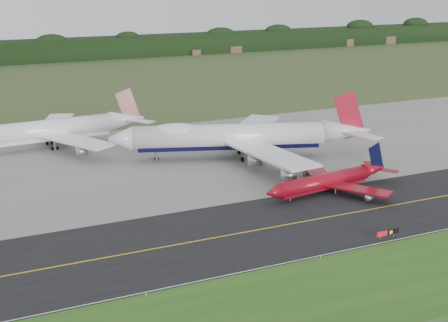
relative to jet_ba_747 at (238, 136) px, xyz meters
The scene contains 13 objects.
ground 46.49m from the jet_ba_747, 106.67° to the right, with size 600.00×600.00×0.00m, color #314520.
grass_verge 80.47m from the jet_ba_747, 99.48° to the right, with size 400.00×30.00×0.01m, color #255B1B.
taxiway 50.30m from the jet_ba_747, 105.35° to the right, with size 400.00×32.00×0.02m, color black.
apron 16.19m from the jet_ba_747, 152.49° to the left, with size 400.00×78.00×0.01m, color gray.
taxiway_centreline 50.30m from the jet_ba_747, 105.35° to the right, with size 400.00×0.40×0.00m, color gold.
taxiway_edge_line 65.28m from the jet_ba_747, 101.73° to the right, with size 400.00×0.25×0.00m, color silver.
horizon_treeline 230.03m from the jet_ba_747, 93.29° to the left, with size 700.00×25.00×12.00m.
jet_ba_747 is the anchor object (origin of this frame).
jet_red_737 35.35m from the jet_ba_747, 76.88° to the right, with size 36.71×29.66×9.92m.
jet_star_tail 56.89m from the jet_ba_747, 144.55° to the left, with size 60.22×50.28×15.88m.
taxiway_sign 62.72m from the jet_ba_747, 87.27° to the right, with size 5.33×0.40×1.77m.
edge_marker_left 80.32m from the jet_ba_747, 126.21° to the right, with size 0.16×0.16×0.50m, color yellow.
edge_marker_center 66.38m from the jet_ba_747, 102.13° to the right, with size 0.16×0.16×0.50m, color yellow.
Camera 1 is at (-59.63, -108.38, 50.32)m, focal length 50.00 mm.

